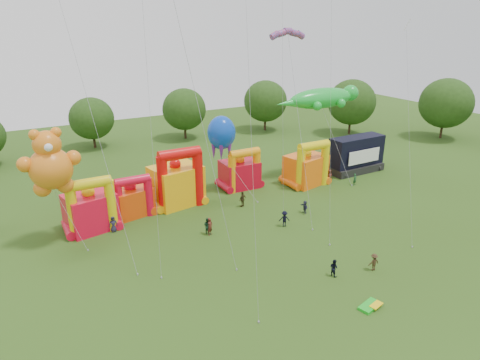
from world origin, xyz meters
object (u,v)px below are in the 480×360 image
bouncy_castle_2 (177,182)px  spectator_0 (113,224)px  stage_trailer (356,155)px  octopus_kite (231,157)px  bouncy_castle_0 (91,209)px  teddy_bear_kite (56,181)px  gecko_kite (327,117)px  spectator_4 (243,199)px

bouncy_castle_2 → spectator_0: (-8.86, -3.69, -1.93)m
stage_trailer → spectator_0: size_ratio=4.73×
octopus_kite → stage_trailer: bearing=-4.1°
stage_trailer → octopus_kite: 20.74m
bouncy_castle_0 → bouncy_castle_2: bouncy_castle_2 is taller
stage_trailer → teddy_bear_kite: (-41.80, -2.41, 4.28)m
stage_trailer → spectator_0: bearing=-176.7°
stage_trailer → bouncy_castle_2: bearing=176.8°
bouncy_castle_2 → gecko_kite: (22.48, -0.81, 6.01)m
gecko_kite → spectator_4: 18.09m
teddy_bear_kite → gecko_kite: (36.30, 3.15, 1.95)m
bouncy_castle_0 → bouncy_castle_2: 10.93m
teddy_bear_kite → bouncy_castle_0: bearing=31.8°
stage_trailer → spectator_4: bearing=-171.7°
teddy_bear_kite → spectator_0: 7.78m
stage_trailer → spectator_4: stage_trailer is taller
spectator_0 → spectator_4: size_ratio=0.92×
teddy_bear_kite → octopus_kite: bearing=10.3°
bouncy_castle_2 → teddy_bear_kite: 14.93m
spectator_0 → bouncy_castle_2: bearing=30.6°
teddy_bear_kite → gecko_kite: 36.48m
bouncy_castle_0 → octopus_kite: bearing=6.2°
bouncy_castle_0 → bouncy_castle_2: bearing=10.8°
gecko_kite → spectator_0: size_ratio=7.64×
octopus_kite → spectator_0: octopus_kite is taller
gecko_kite → spectator_0: 32.46m
octopus_kite → gecko_kite: bearing=-2.8°
gecko_kite → octopus_kite: size_ratio=1.36×
spectator_4 → teddy_bear_kite: bearing=-25.8°
bouncy_castle_2 → spectator_0: size_ratio=4.13×
bouncy_castle_0 → spectator_4: bouncy_castle_0 is taller
stage_trailer → spectator_4: 21.62m
bouncy_castle_0 → octopus_kite: octopus_kite is taller
bouncy_castle_2 → stage_trailer: bearing=-3.2°
spectator_0 → spectator_4: spectator_4 is taller
teddy_bear_kite → gecko_kite: size_ratio=0.87×
stage_trailer → spectator_0: 36.95m
gecko_kite → spectator_4: (-15.83, -3.86, -7.86)m
teddy_bear_kite → octopus_kite: 21.69m
bouncy_castle_2 → teddy_bear_kite: teddy_bear_kite is taller
stage_trailer → octopus_kite: (-20.54, 1.47, 2.43)m
bouncy_castle_0 → gecko_kite: bearing=2.1°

